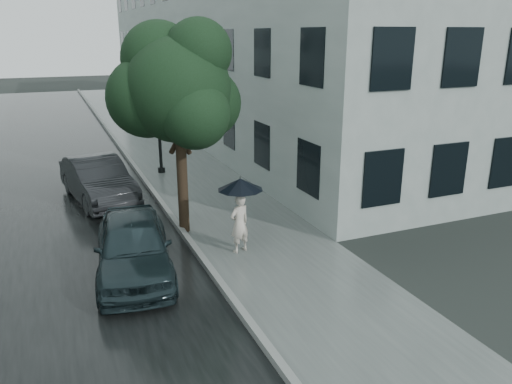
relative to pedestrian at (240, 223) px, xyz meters
name	(u,v)px	position (x,y,z in m)	size (l,w,h in m)	color
ground	(294,281)	(0.54, -1.93, -0.75)	(120.00, 120.00, 0.00)	black
sidewalk	(174,159)	(0.79, 10.07, -0.75)	(3.50, 60.00, 0.01)	slate
kerb_near	(131,161)	(-1.04, 10.07, -0.68)	(0.15, 60.00, 0.15)	slate
asphalt_road	(41,172)	(-4.54, 10.07, -0.75)	(6.85, 60.00, 0.00)	black
building_near	(227,46)	(6.01, 17.57, 3.75)	(7.02, 36.00, 9.00)	#97A4A0
pedestrian	(240,223)	(0.00, 0.00, 0.00)	(0.54, 0.36, 1.49)	beige
umbrella	(240,184)	(0.03, 0.00, 1.00)	(1.40, 1.40, 1.01)	black
street_tree	(177,88)	(-0.91, 1.96, 3.12)	(3.52, 3.20, 5.60)	#332619
lamp_post	(153,96)	(-0.32, 8.13, 2.23)	(0.85, 0.32, 5.21)	black
car_near	(133,246)	(-2.62, -0.22, -0.06)	(1.62, 4.02, 1.37)	#19272B
car_far	(98,180)	(-2.78, 5.43, -0.04)	(1.50, 4.30, 1.42)	#222427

